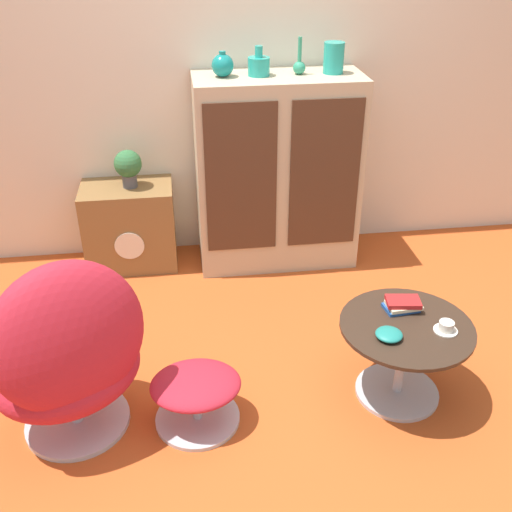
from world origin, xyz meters
TOP-DOWN VIEW (x-y plane):
  - ground_plane at (0.00, 0.00)m, footprint 12.00×12.00m
  - wall_back at (0.00, 1.66)m, footprint 6.40×0.06m
  - sideboard at (0.26, 1.40)m, footprint 1.00×0.46m
  - tv_console at (-0.69, 1.45)m, footprint 0.57×0.38m
  - egg_chair at (-0.86, -0.03)m, footprint 0.83×0.81m
  - ottoman at (-0.34, -0.03)m, footprint 0.41×0.39m
  - coffee_table at (0.62, 0.01)m, footprint 0.61×0.61m
  - vase_leftmost at (-0.06, 1.41)m, footprint 0.13×0.13m
  - vase_inner_left at (0.14, 1.41)m, footprint 0.13×0.13m
  - vase_inner_right at (0.38, 1.41)m, footprint 0.07×0.07m
  - vase_rightmost at (0.58, 1.41)m, footprint 0.12×0.12m
  - potted_plant at (-0.66, 1.45)m, footprint 0.17×0.17m
  - teacup at (0.78, -0.05)m, footprint 0.11×0.11m
  - book_stack at (0.64, 0.13)m, footprint 0.17×0.12m
  - bowl at (0.51, -0.07)m, footprint 0.12×0.12m

SIDE VIEW (x-z plane):
  - ground_plane at x=0.00m, z-range 0.00..0.00m
  - ottoman at x=-0.34m, z-range 0.04..0.30m
  - coffee_table at x=0.62m, z-range 0.06..0.47m
  - tv_console at x=-0.69m, z-range 0.00..0.54m
  - bowl at x=0.51m, z-range 0.41..0.44m
  - teacup at x=0.78m, z-range 0.40..0.45m
  - egg_chair at x=-0.86m, z-range -0.02..0.88m
  - book_stack at x=0.64m, z-range 0.41..0.46m
  - sideboard at x=0.26m, z-range 0.00..1.21m
  - potted_plant at x=-0.66m, z-range 0.57..0.80m
  - vase_inner_right at x=0.38m, z-range 1.16..1.36m
  - vase_inner_left at x=0.14m, z-range 1.18..1.35m
  - vase_leftmost at x=-0.06m, z-range 1.20..1.34m
  - vase_rightmost at x=0.58m, z-range 1.21..1.38m
  - wall_back at x=0.00m, z-range 0.00..2.60m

